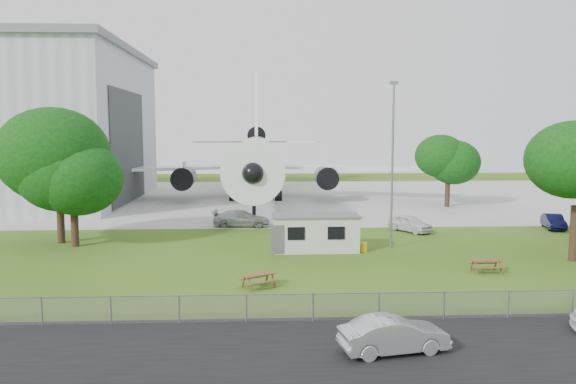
{
  "coord_description": "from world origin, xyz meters",
  "views": [
    {
      "loc": [
        -1.3,
        -33.99,
        8.56
      ],
      "look_at": [
        0.71,
        8.0,
        4.0
      ],
      "focal_mm": 35.0,
      "sensor_mm": 36.0,
      "label": 1
    }
  ],
  "objects_px": {
    "picnic_west": "(259,287)",
    "picnic_east": "(486,272)",
    "site_cabin": "(316,233)",
    "airliner": "(256,158)",
    "car_centre_sedan": "(394,335)"
  },
  "relations": [
    {
      "from": "site_cabin",
      "to": "picnic_east",
      "type": "bearing_deg",
      "value": -34.3
    },
    {
      "from": "airliner",
      "to": "picnic_west",
      "type": "height_order",
      "value": "airliner"
    },
    {
      "from": "picnic_east",
      "to": "car_centre_sedan",
      "type": "distance_m",
      "value": 14.88
    },
    {
      "from": "airliner",
      "to": "car_centre_sedan",
      "type": "height_order",
      "value": "airliner"
    },
    {
      "from": "airliner",
      "to": "picnic_east",
      "type": "height_order",
      "value": "airliner"
    },
    {
      "from": "airliner",
      "to": "picnic_west",
      "type": "relative_size",
      "value": 26.52
    },
    {
      "from": "airliner",
      "to": "car_centre_sedan",
      "type": "relative_size",
      "value": 11.24
    },
    {
      "from": "picnic_east",
      "to": "airliner",
      "type": "bearing_deg",
      "value": 109.96
    },
    {
      "from": "site_cabin",
      "to": "airliner",
      "type": "bearing_deg",
      "value": 98.62
    },
    {
      "from": "picnic_west",
      "to": "picnic_east",
      "type": "bearing_deg",
      "value": -19.03
    },
    {
      "from": "airliner",
      "to": "picnic_west",
      "type": "bearing_deg",
      "value": -89.25
    },
    {
      "from": "picnic_west",
      "to": "car_centre_sedan",
      "type": "distance_m",
      "value": 10.84
    },
    {
      "from": "picnic_west",
      "to": "site_cabin",
      "type": "bearing_deg",
      "value": 36.5
    },
    {
      "from": "picnic_east",
      "to": "car_centre_sedan",
      "type": "bearing_deg",
      "value": -126.59
    },
    {
      "from": "picnic_east",
      "to": "picnic_west",
      "type": "bearing_deg",
      "value": -170.33
    }
  ]
}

